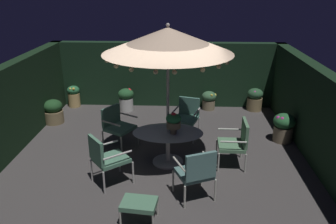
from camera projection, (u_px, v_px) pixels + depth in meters
ground_plane at (159, 166)px, 7.07m from camera, size 6.89×7.85×0.02m
hedge_backdrop_rear at (167, 74)px, 10.24m from camera, size 6.89×0.30×1.92m
hedge_backdrop_right at (327, 126)px, 6.58m from camera, size 0.30×7.85×1.92m
patio_dining_table at (168, 140)px, 7.01m from camera, size 1.45×1.00×0.70m
patio_umbrella at (168, 41)px, 6.28m from camera, size 2.47×2.47×2.87m
centerpiece_planter at (174, 121)px, 6.78m from camera, size 0.31×0.31×0.45m
patio_chair_north at (197, 171)px, 5.77m from camera, size 0.77×0.75×0.97m
patio_chair_northeast at (237, 141)px, 6.91m from camera, size 0.58×0.66×0.97m
patio_chair_east at (187, 115)px, 8.23m from camera, size 0.71×0.73×0.94m
patio_chair_southeast at (117, 124)px, 7.73m from camera, size 0.81×0.83×0.94m
patio_chair_south at (106, 157)px, 6.22m from camera, size 0.83×0.82×0.99m
ottoman_footrest at (139, 204)px, 5.32m from camera, size 0.59×0.46×0.37m
potted_plant_right_near at (53, 111)px, 9.10m from camera, size 0.50×0.50×0.65m
potted_plant_back_left at (255, 99)px, 10.00m from camera, size 0.45×0.45×0.66m
potted_plant_back_center at (209, 100)px, 10.08m from camera, size 0.43×0.43×0.55m
potted_plant_front_corner at (126, 99)px, 9.97m from camera, size 0.46×0.46×0.66m
potted_plant_left_far at (284, 127)px, 8.02m from camera, size 0.51×0.51×0.69m
potted_plant_back_right at (74, 96)px, 10.29m from camera, size 0.37×0.37×0.65m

